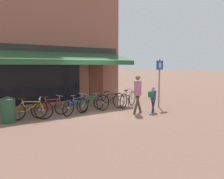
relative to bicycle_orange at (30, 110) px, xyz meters
name	(u,v)px	position (x,y,z in m)	size (l,w,h in m)	color
ground_plane	(98,111)	(2.97, -0.09, -0.39)	(160.00, 160.00, 0.00)	brown
shop_front	(46,47)	(2.00, 4.04, 2.75)	(7.99, 5.01, 6.30)	#8E5647
bike_rack_rail	(82,101)	(2.33, 0.23, 0.10)	(5.37, 0.04, 0.57)	#47494F
bicycle_orange	(30,110)	(0.00, 0.00, 0.00)	(1.65, 0.87, 0.89)	black
bicycle_red	(51,107)	(0.89, 0.17, -0.01)	(1.69, 0.52, 0.84)	black
bicycle_blue	(77,105)	(1.94, -0.01, -0.01)	(1.64, 0.89, 0.86)	black
bicycle_green	(91,103)	(2.73, 0.17, -0.03)	(1.69, 0.73, 0.83)	black
bicycle_black	(111,101)	(3.74, 0.02, 0.00)	(1.72, 0.52, 0.89)	black
bicycle_silver	(128,99)	(4.76, 0.01, 0.00)	(1.61, 0.83, 0.89)	black
pedestrian_adult	(138,90)	(4.18, -1.39, 0.63)	(0.59, 0.46, 1.68)	#47382D
pedestrian_child	(153,96)	(4.96, -1.52, 0.31)	(0.46, 0.45, 1.14)	#282D47
litter_bin	(8,109)	(-0.72, 0.09, 0.10)	(0.52, 0.52, 0.98)	#23472D
parking_sign	(159,78)	(5.96, -0.94, 1.06)	(0.44, 0.07, 2.37)	slate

